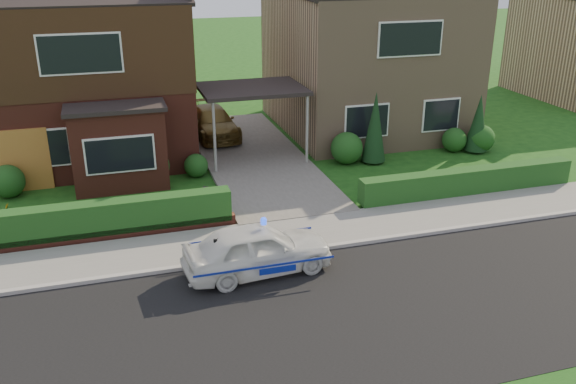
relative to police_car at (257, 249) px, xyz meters
name	(u,v)px	position (x,y,z in m)	size (l,w,h in m)	color
ground	(370,310)	(1.99, -2.40, -0.63)	(120.00, 120.00, 0.00)	#164412
road	(370,310)	(1.99, -2.40, -0.63)	(60.00, 6.00, 0.02)	black
kerb	(324,248)	(1.99, 0.65, -0.57)	(60.00, 0.16, 0.12)	#9E9993
sidewalk	(311,232)	(1.99, 1.70, -0.58)	(60.00, 2.00, 0.10)	slate
driveway	(253,157)	(1.99, 8.60, -0.57)	(3.80, 12.00, 0.12)	#666059
house_left	(84,53)	(-3.80, 11.50, 3.18)	(7.50, 9.53, 7.25)	maroon
house_right	(365,44)	(7.79, 11.59, 3.03)	(7.50, 8.06, 7.25)	#A28063
carport_link	(252,90)	(1.99, 8.55, 2.03)	(3.80, 3.00, 2.77)	black
garage_door	(15,161)	(-6.26, 7.56, 0.42)	(2.20, 0.10, 2.10)	#925B1F
dwarf_wall	(98,236)	(-3.81, 2.90, -0.45)	(7.70, 0.25, 0.36)	maroon
hedge_left	(98,239)	(-3.81, 3.05, -0.63)	(7.50, 0.55, 0.90)	#133E18
hedge_right	(466,195)	(7.79, 2.95, -0.63)	(7.50, 0.55, 0.80)	#133E18
shrub_left_far	(8,181)	(-6.51, 7.10, -0.09)	(1.08, 1.08, 1.08)	#133E18
shrub_left_mid	(150,166)	(-2.01, 6.90, 0.03)	(1.32, 1.32, 1.32)	#133E18
shrub_left_near	(196,166)	(-0.41, 7.20, -0.21)	(0.84, 0.84, 0.84)	#133E18
shrub_right_near	(347,148)	(5.19, 7.00, -0.03)	(1.20, 1.20, 1.20)	#133E18
shrub_right_mid	(454,140)	(9.79, 7.10, -0.15)	(0.96, 0.96, 0.96)	#133E18
shrub_right_far	(481,138)	(10.79, 6.80, -0.09)	(1.08, 1.08, 1.08)	#133E18
conifer_a	(375,129)	(6.19, 6.80, 0.67)	(0.90, 0.90, 2.60)	black
conifer_b	(478,125)	(10.59, 6.80, 0.47)	(0.90, 0.90, 2.20)	black
police_car	(257,249)	(0.00, 0.00, 0.00)	(3.40, 3.81, 1.42)	silver
driveway_car	(213,122)	(0.99, 11.62, 0.08)	(1.66, 4.09, 1.19)	brown
potted_plant_a	(149,213)	(-2.34, 3.60, -0.23)	(0.42, 0.28, 0.79)	gray
potted_plant_b	(5,218)	(-6.32, 4.42, -0.24)	(0.35, 0.43, 0.78)	gray
potted_plant_c	(208,199)	(-0.51, 4.18, -0.26)	(0.42, 0.42, 0.74)	gray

